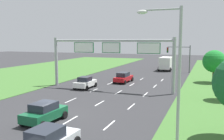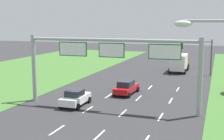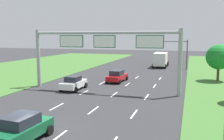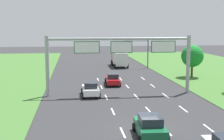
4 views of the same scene
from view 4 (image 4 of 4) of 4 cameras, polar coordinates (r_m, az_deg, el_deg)
ground_plane at (r=24.73m, az=6.06°, el=-11.14°), size 200.00×200.00×0.00m
lane_dashes_inner_left at (r=27.22m, az=0.96°, el=-9.26°), size 0.14×44.40×0.01m
lane_dashes_inner_right at (r=27.91m, az=8.19°, el=-8.91°), size 0.14×44.40×0.01m
lane_dashes_slip at (r=29.00m, az=14.94°, el=-8.44°), size 0.14×44.40×0.01m
car_near_red at (r=36.43m, az=-3.96°, el=-3.51°), size 2.10×3.97×1.62m
car_mid_lane at (r=23.35m, az=6.96°, el=-10.20°), size 2.32×4.03×1.64m
car_far_ahead at (r=43.06m, az=0.10°, el=-1.66°), size 2.20×4.47×1.62m
box_truck at (r=62.28m, az=1.33°, el=2.14°), size 2.72×7.37×2.94m
sign_gantry at (r=36.61m, az=1.64°, el=3.13°), size 17.24×0.44×7.00m
traffic_light_mast at (r=59.59m, az=4.79°, el=4.01°), size 4.76×0.49×5.60m
roadside_tree_far at (r=50.59m, az=14.48°, el=2.48°), size 3.48×3.48×5.13m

